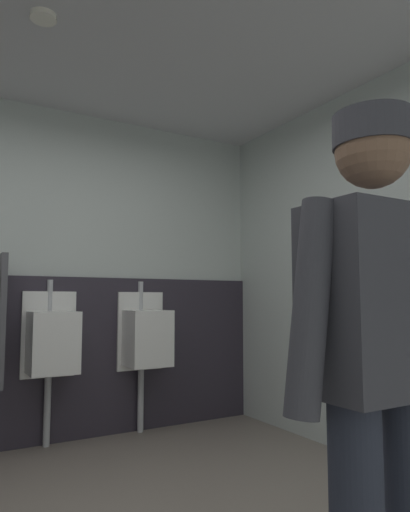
% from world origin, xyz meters
% --- Properties ---
extents(wall_back, '(4.48, 0.12, 2.62)m').
position_xyz_m(wall_back, '(0.00, 1.98, 1.31)').
color(wall_back, silver).
rests_on(wall_back, ground_plane).
extents(wainscot_band_back, '(3.88, 0.03, 1.27)m').
position_xyz_m(wainscot_band_back, '(0.00, 1.90, 0.63)').
color(wainscot_band_back, '#2D2833').
rests_on(wainscot_band_back, ground_plane).
extents(downlight_far, '(0.14, 0.14, 0.03)m').
position_xyz_m(downlight_far, '(-0.21, 0.67, 2.61)').
color(downlight_far, white).
extents(urinal_middle, '(0.40, 0.34, 1.24)m').
position_xyz_m(urinal_middle, '(0.12, 1.76, 0.78)').
color(urinal_middle, white).
rests_on(urinal_middle, ground_plane).
extents(urinal_right, '(0.40, 0.34, 1.24)m').
position_xyz_m(urinal_right, '(0.87, 1.76, 0.78)').
color(urinal_right, white).
rests_on(urinal_right, ground_plane).
extents(person, '(0.64, 0.60, 1.62)m').
position_xyz_m(person, '(0.43, -0.94, 0.95)').
color(person, '#2D3342').
rests_on(person, ground_plane).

